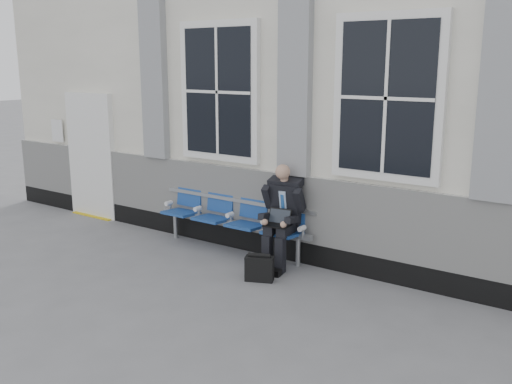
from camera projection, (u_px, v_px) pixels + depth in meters
The scene contains 5 objects.
ground at pixel (294, 314), 6.16m from camera, with size 70.00×70.00×0.00m, color slate.
station_building at pixel (417, 92), 8.45m from camera, with size 14.40×4.40×4.49m.
bench at pixel (233, 214), 8.12m from camera, with size 2.60×0.47×0.91m.
businessman at pixel (282, 211), 7.46m from camera, with size 0.57×0.77×1.38m.
briefcase at pixel (259, 268), 7.06m from camera, with size 0.38×0.27×0.36m.
Camera 1 is at (2.93, -4.92, 2.66)m, focal length 40.00 mm.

